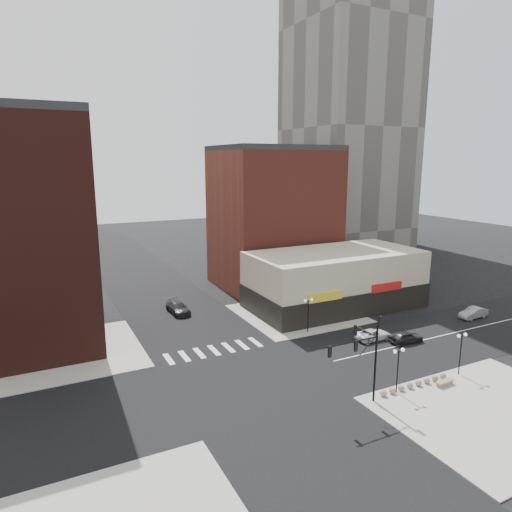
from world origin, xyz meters
TOP-DOWN VIEW (x-y plane):
  - ground at (0.00, 0.00)m, footprint 240.00×240.00m
  - road_ew at (0.00, 0.00)m, footprint 200.00×14.00m
  - road_ns at (0.00, 0.00)m, footprint 14.00×200.00m
  - sidewalk_nw at (-14.50, 14.50)m, footprint 15.00×15.00m
  - sidewalk_ne at (14.50, 14.50)m, footprint 15.00×15.00m
  - sidewalk_se at (16.00, -14.00)m, footprint 18.00×14.00m
  - building_nw at (-19.00, 18.50)m, footprint 16.00×15.00m
  - building_ne_midrise at (19.00, 29.50)m, footprint 18.00×15.00m
  - tower_near at (40.00, 38.00)m, footprint 20.00×20.00m
  - tower_far at (60.00, 56.00)m, footprint 18.00×18.00m
  - building_ne_row at (21.00, 15.00)m, footprint 24.20×12.20m
  - traffic_signal at (7.24, -7.83)m, footprint 5.59×3.09m
  - street_lamp_se_a at (11.00, -8.00)m, footprint 1.22×0.32m
  - street_lamp_se_b at (19.00, -8.00)m, footprint 1.22×0.32m
  - street_lamp_ne at (12.00, 8.00)m, footprint 1.22×0.32m
  - bollard_row at (13.17, -8.00)m, footprint 7.94×0.59m
  - white_suv at (17.65, 2.78)m, footprint 4.51×2.20m
  - dark_sedan_east at (20.38, 0.36)m, footprint 4.12×1.95m
  - silver_sedan at (34.54, 2.65)m, footprint 4.32×1.62m
  - dark_sedan_north at (0.12, 22.13)m, footprint 2.46×5.43m
  - stone_bench at (15.96, -9.00)m, footprint 2.00×0.75m

SIDE VIEW (x-z plane):
  - ground at x=0.00m, z-range 0.00..0.00m
  - road_ew at x=0.00m, z-range 0.00..0.02m
  - road_ns at x=0.00m, z-range 0.00..0.02m
  - sidewalk_nw at x=-14.50m, z-range 0.00..0.12m
  - sidewalk_ne at x=14.50m, z-range 0.00..0.12m
  - sidewalk_se at x=16.00m, z-range 0.00..0.12m
  - stone_bench at x=15.96m, z-range 0.14..0.59m
  - bollard_row at x=13.17m, z-range 0.12..0.71m
  - white_suv at x=17.65m, z-range 0.00..1.24m
  - dark_sedan_east at x=20.38m, z-range 0.00..1.36m
  - silver_sedan at x=34.54m, z-range 0.00..1.41m
  - dark_sedan_north at x=0.12m, z-range 0.00..1.54m
  - street_lamp_se_a at x=11.00m, z-range 1.21..5.37m
  - street_lamp_se_b at x=19.00m, z-range 1.21..5.37m
  - street_lamp_ne at x=12.00m, z-range 1.21..5.37m
  - building_ne_row at x=21.00m, z-range -0.70..7.30m
  - traffic_signal at x=7.24m, z-range 1.07..8.85m
  - building_ne_midrise at x=19.00m, z-range 0.00..22.00m
  - building_nw at x=-19.00m, z-range 0.00..25.00m
  - tower_far at x=60.00m, z-range 0.00..82.00m
  - tower_near at x=40.00m, z-range 0.00..90.00m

